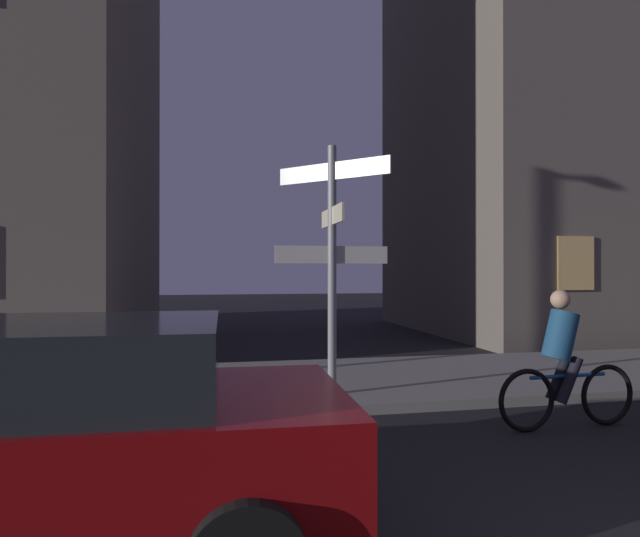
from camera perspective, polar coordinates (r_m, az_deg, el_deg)
sidewalk_kerb at (r=8.97m, az=8.41°, el=-11.55°), size 40.00×3.50×0.14m
signpost at (r=7.38m, az=1.29°, el=2.36°), size 1.58×1.28×3.41m
car_far_trailing at (r=4.10m, az=-28.10°, el=-14.82°), size 4.31×2.16×1.50m
cyclist at (r=6.92m, az=24.50°, el=-9.24°), size 1.82×0.34×1.61m
building_right_block at (r=21.05m, az=30.22°, el=19.31°), size 13.98×8.44×17.72m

